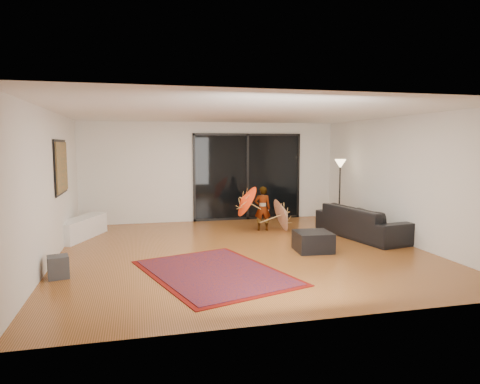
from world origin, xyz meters
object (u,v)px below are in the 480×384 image
object	(u,v)px
media_console	(81,228)
sofa	(363,222)
ottoman	(313,241)
child	(262,208)

from	to	relation	value
media_console	sofa	xyz separation A→B (m)	(6.20, -1.37, 0.12)
ottoman	child	world-z (taller)	child
ottoman	child	xyz separation A→B (m)	(-0.38, 2.22, 0.35)
media_console	sofa	size ratio (longest dim) A/B	0.69
child	sofa	bearing A→B (deg)	156.39
media_console	ottoman	bearing A→B (deg)	-4.57
media_console	sofa	distance (m)	6.35
media_console	child	size ratio (longest dim) A/B	1.53
sofa	ottoman	bearing A→B (deg)	110.03
media_console	sofa	bearing A→B (deg)	9.89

